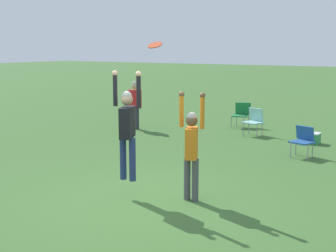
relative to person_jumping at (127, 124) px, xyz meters
The scene contains 9 objects.
ground_plane 1.40m from the person_jumping, ahead, with size 120.00×120.00×0.00m, color #3D662D.
person_jumping is the anchor object (origin of this frame).
person_defending 1.21m from the person_jumping, 23.44° to the left, with size 0.52×0.42×1.96m.
frisbee 1.48m from the person_jumping, 32.38° to the left, with size 0.26×0.24×0.12m.
camping_chair_0 8.31m from the person_jumping, 98.61° to the left, with size 0.66×0.71×0.84m.
camping_chair_1 5.31m from the person_jumping, 69.78° to the left, with size 0.63×0.67×0.76m.
camping_chair_3 7.04m from the person_jumping, 92.50° to the left, with size 0.66×0.70×0.84m.
person_spectator_near 7.25m from the person_jumping, 124.70° to the left, with size 0.56×0.41×1.59m.
cooler_box 6.94m from the person_jumping, 77.08° to the left, with size 0.52×0.40×0.31m.
Camera 1 is at (4.71, -6.65, 2.74)m, focal length 50.00 mm.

